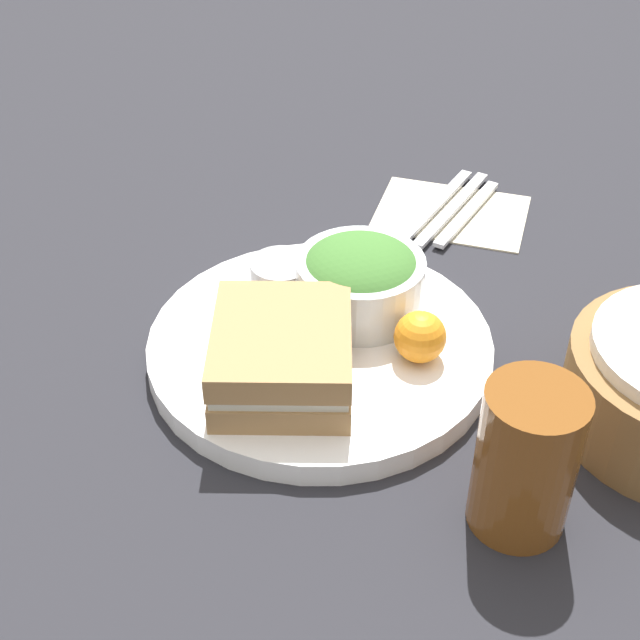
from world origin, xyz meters
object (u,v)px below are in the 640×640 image
object	(u,v)px
plate	(320,348)
dressing_cup	(281,277)
sandwich	(282,355)
drink_glass	(526,460)
salad_bowl	(360,278)
spoon	(467,213)
knife	(452,209)
fork	(437,204)

from	to	relation	value
plate	dressing_cup	distance (m)	0.08
sandwich	dressing_cup	world-z (taller)	sandwich
sandwich	drink_glass	size ratio (longest dim) A/B	1.27
salad_bowl	spoon	size ratio (longest dim) A/B	0.77
knife	spoon	bearing A→B (deg)	-90.00
plate	knife	bearing A→B (deg)	165.85
dressing_cup	drink_glass	bearing A→B (deg)	52.26
knife	spoon	size ratio (longest dim) A/B	1.17
plate	sandwich	distance (m)	0.07
plate	drink_glass	bearing A→B (deg)	55.13
plate	salad_bowl	bearing A→B (deg)	157.62
drink_glass	plate	bearing A→B (deg)	-124.87
dressing_cup	drink_glass	world-z (taller)	drink_glass
dressing_cup	fork	xyz separation A→B (m)	(-0.22, 0.10, -0.03)
salad_bowl	sandwich	bearing A→B (deg)	-17.34
salad_bowl	knife	world-z (taller)	salad_bowl
fork	sandwich	bearing A→B (deg)	-176.72
plate	fork	world-z (taller)	plate
dressing_cup	spoon	bearing A→B (deg)	146.48
drink_glass	fork	xyz separation A→B (m)	(-0.40, -0.13, -0.05)
sandwich	fork	xyz separation A→B (m)	(-0.34, 0.06, -0.04)
plate	fork	bearing A→B (deg)	169.54
sandwich	knife	world-z (taller)	sandwich
salad_bowl	drink_glass	distance (m)	0.24
salad_bowl	knife	size ratio (longest dim) A/B	0.66
plate	dressing_cup	xyz separation A→B (m)	(-0.06, -0.05, 0.03)
sandwich	fork	distance (m)	0.34
salad_bowl	dressing_cup	xyz separation A→B (m)	(-0.00, -0.08, -0.02)
salad_bowl	fork	distance (m)	0.23
knife	spoon	distance (m)	0.02
plate	salad_bowl	size ratio (longest dim) A/B	2.62
knife	drink_glass	bearing A→B (deg)	-149.50
salad_bowl	dressing_cup	world-z (taller)	salad_bowl
plate	spoon	size ratio (longest dim) A/B	2.02
dressing_cup	fork	bearing A→B (deg)	154.52
sandwich	salad_bowl	world-z (taller)	salad_bowl
sandwich	knife	xyz separation A→B (m)	(-0.33, 0.08, -0.04)
dressing_cup	knife	xyz separation A→B (m)	(-0.21, 0.12, -0.03)
plate	spoon	xyz separation A→B (m)	(-0.27, 0.09, -0.00)
plate	knife	world-z (taller)	plate
salad_bowl	dressing_cup	bearing A→B (deg)	-92.87
dressing_cup	fork	size ratio (longest dim) A/B	0.35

